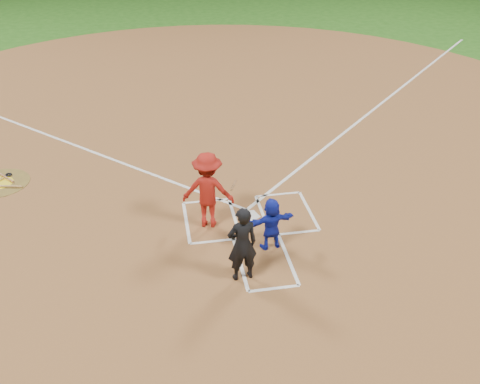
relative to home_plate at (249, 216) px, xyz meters
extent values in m
plane|color=#235816|center=(0.00, 0.00, -0.02)|extent=(120.00, 120.00, 0.00)
cylinder|color=brown|center=(0.00, 6.00, -0.01)|extent=(28.00, 28.00, 0.01)
cylinder|color=silver|center=(0.00, 0.00, 0.00)|extent=(0.60, 0.60, 0.02)
cylinder|color=#9C6239|center=(-6.48, 3.14, 0.03)|extent=(0.59, 0.69, 0.06)
cylinder|color=#A4763C|center=(-6.33, 2.59, 0.03)|extent=(0.83, 0.25, 0.06)
torus|color=black|center=(-6.43, 3.29, 0.03)|extent=(0.19, 0.19, 0.05)
imported|color=#1625B8|center=(0.26, -1.34, 0.63)|extent=(1.23, 0.56, 1.28)
imported|color=black|center=(-0.59, -2.32, 0.88)|extent=(0.69, 0.50, 1.77)
cube|color=white|center=(-0.98, 0.92, -0.01)|extent=(1.22, 0.08, 0.01)
cube|color=white|center=(-0.98, -0.92, -0.01)|extent=(1.22, 0.08, 0.01)
cube|color=white|center=(-0.37, 0.00, -0.01)|extent=(0.08, 1.83, 0.01)
cube|color=white|center=(-1.59, 0.00, -0.01)|extent=(0.08, 1.83, 0.01)
cube|color=white|center=(0.98, 0.92, -0.01)|extent=(1.22, 0.08, 0.01)
cube|color=white|center=(0.98, -0.92, -0.01)|extent=(1.22, 0.08, 0.01)
cube|color=white|center=(0.37, 0.00, -0.01)|extent=(0.08, 1.83, 0.01)
cube|color=white|center=(1.59, 0.00, -0.01)|extent=(0.08, 1.83, 0.01)
cube|color=white|center=(-0.55, -1.70, -0.01)|extent=(0.08, 2.20, 0.01)
cube|color=white|center=(0.55, -1.70, -0.01)|extent=(0.08, 2.20, 0.01)
cube|color=white|center=(0.00, -2.80, -0.01)|extent=(1.10, 0.08, 0.01)
cube|color=white|center=(7.07, 7.37, -0.01)|extent=(14.21, 14.21, 0.01)
cube|color=white|center=(-7.07, 7.37, -0.01)|extent=(14.21, 14.21, 0.01)
imported|color=#A21912|center=(-1.04, -0.17, 0.97)|extent=(1.41, 1.03, 1.95)
cylinder|color=#966137|center=(-0.44, -0.32, 1.13)|extent=(0.31, 0.82, 0.28)
camera|label=1|loc=(-2.21, -11.13, 7.52)|focal=40.00mm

